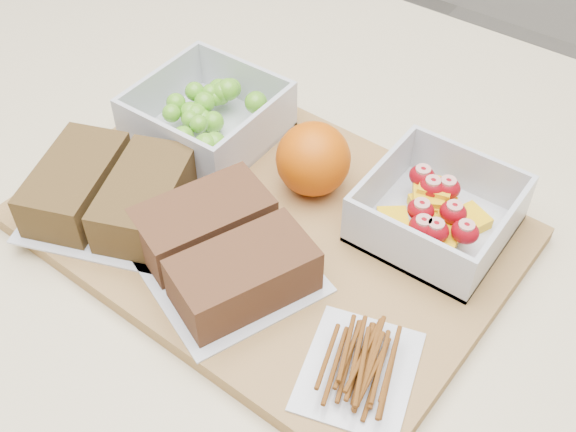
% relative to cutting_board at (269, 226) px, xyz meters
% --- Properties ---
extents(cutting_board, '(0.43, 0.31, 0.02)m').
position_rel_cutting_board_xyz_m(cutting_board, '(0.00, 0.00, 0.00)').
color(cutting_board, '#A27943').
rests_on(cutting_board, counter).
extents(grape_container, '(0.13, 0.13, 0.05)m').
position_rel_cutting_board_xyz_m(grape_container, '(-0.12, 0.06, 0.03)').
color(grape_container, silver).
rests_on(grape_container, cutting_board).
extents(fruit_container, '(0.12, 0.12, 0.05)m').
position_rel_cutting_board_xyz_m(fruit_container, '(0.13, 0.08, 0.03)').
color(fruit_container, silver).
rests_on(fruit_container, cutting_board).
extents(orange, '(0.07, 0.07, 0.07)m').
position_rel_cutting_board_xyz_m(orange, '(0.01, 0.06, 0.04)').
color(orange, '#D15404').
rests_on(orange, cutting_board).
extents(sandwich_bag_left, '(0.18, 0.17, 0.04)m').
position_rel_cutting_board_xyz_m(sandwich_bag_left, '(-0.12, -0.07, 0.03)').
color(sandwich_bag_left, silver).
rests_on(sandwich_bag_left, cutting_board).
extents(sandwich_bag_center, '(0.19, 0.18, 0.05)m').
position_rel_cutting_board_xyz_m(sandwich_bag_center, '(0.00, -0.07, 0.03)').
color(sandwich_bag_center, silver).
rests_on(sandwich_bag_center, cutting_board).
extents(pretzel_bag, '(0.11, 0.12, 0.02)m').
position_rel_cutting_board_xyz_m(pretzel_bag, '(0.15, -0.09, 0.02)').
color(pretzel_bag, silver).
rests_on(pretzel_bag, cutting_board).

